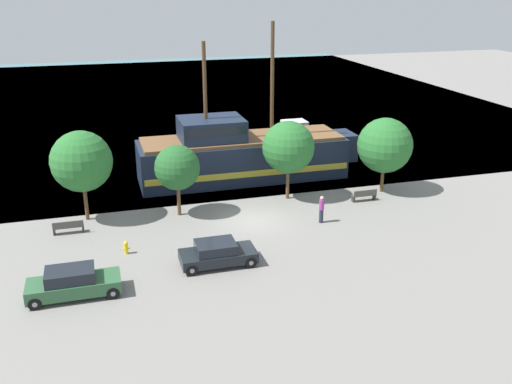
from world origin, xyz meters
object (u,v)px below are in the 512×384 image
Objects in this scene: bench_promenade_west at (68,227)px; pedestrian_walking_near at (321,209)px; pirate_ship at (241,155)px; fire_hydrant at (126,247)px; bench_promenade_east at (364,195)px; parked_car_curb_mid at (73,283)px; parked_car_curb_front at (217,254)px; moored_boat_dockside at (297,133)px.

bench_promenade_west is 1.01× the size of pedestrian_walking_near.
pedestrian_walking_near is (2.67, -9.94, -1.00)m from pirate_ship.
pirate_ship reaches higher than bench_promenade_west.
fire_hydrant is 17.12m from bench_promenade_east.
parked_car_curb_mid is 2.46× the size of bench_promenade_west.
pedestrian_walking_near is at bearing -148.43° from bench_promenade_east.
pedestrian_walking_near is at bearing 26.82° from parked_car_curb_front.
pirate_ship is 19.61m from parked_car_curb_mid.
moored_boat_dockside is 26.78m from bench_promenade_west.
pedestrian_walking_near is (15.12, 5.16, 0.19)m from parked_car_curb_mid.
pedestrian_walking_near is at bearing 18.84° from parked_car_curb_mid.
parked_car_curb_mid is 21.01m from bench_promenade_east.
moored_boat_dockside is 3.10× the size of bench_promenade_west.
moored_boat_dockside is 20.10m from pedestrian_walking_near.
parked_car_curb_front is at bearing -30.47° from fire_hydrant.
parked_car_curb_mid is 7.84m from bench_promenade_west.
parked_car_curb_mid is 15.98m from pedestrian_walking_near.
parked_car_curb_front is at bearing -119.36° from moored_boat_dockside.
pirate_ship is at bearing 105.04° from pedestrian_walking_near.
moored_boat_dockside is 1.37× the size of parked_car_curb_front.
pedestrian_walking_near is at bearing -74.96° from pirate_ship.
moored_boat_dockside is at bearing 50.03° from parked_car_curb_mid.
moored_boat_dockside is 3.14× the size of pedestrian_walking_near.
moored_boat_dockside is 16.71m from bench_promenade_east.
parked_car_curb_front reaches higher than bench_promenade_west.
pedestrian_walking_near is at bearing -9.75° from bench_promenade_west.
parked_car_curb_front is 8.56m from pedestrian_walking_near.
parked_car_curb_mid is at bearing -161.16° from pedestrian_walking_near.
parked_car_curb_front is at bearing -39.61° from bench_promenade_west.
bench_promenade_west is at bearing -179.96° from bench_promenade_east.
bench_promenade_east is at bearing -93.64° from moored_boat_dockside.
fire_hydrant is at bearing -130.96° from moored_boat_dockside.
moored_boat_dockside reaches higher than pedestrian_walking_near.
parked_car_curb_mid is (-20.55, -24.51, -0.01)m from moored_boat_dockside.
fire_hydrant is (-4.69, 2.76, -0.26)m from parked_car_curb_front.
pedestrian_walking_near reaches higher than parked_car_curb_front.
bench_promenade_east is (-1.06, -16.67, -0.30)m from moored_boat_dockside.
moored_boat_dockside is (8.10, 9.41, -1.18)m from pirate_ship.
parked_car_curb_front is 2.29× the size of pedestrian_walking_near.
fire_hydrant is at bearing -131.17° from pirate_ship.
parked_car_curb_front is (-4.96, -13.80, -1.25)m from pirate_ship.
bench_promenade_west is (-3.20, 3.77, 0.03)m from fire_hydrant.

